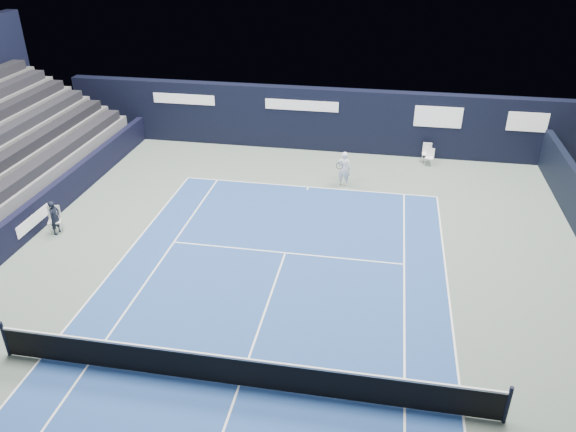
% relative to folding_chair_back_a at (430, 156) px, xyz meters
% --- Properties ---
extents(ground, '(48.00, 48.00, 0.00)m').
position_rel_folding_chair_back_a_xyz_m(ground, '(-5.28, -13.35, -0.47)').
color(ground, '#546359').
rests_on(ground, ground).
extents(court_surface, '(10.97, 23.77, 0.01)m').
position_rel_folding_chair_back_a_xyz_m(court_surface, '(-5.28, -15.35, -0.46)').
color(court_surface, navy).
rests_on(court_surface, ground).
extents(folding_chair_back_a, '(0.44, 0.43, 0.82)m').
position_rel_folding_chair_back_a_xyz_m(folding_chair_back_a, '(0.00, 0.00, 0.00)').
color(folding_chair_back_a, silver).
rests_on(folding_chair_back_a, ground).
extents(folding_chair_back_b, '(0.44, 0.43, 0.94)m').
position_rel_folding_chair_back_a_xyz_m(folding_chair_back_b, '(-0.14, 0.34, 0.07)').
color(folding_chair_back_b, silver).
rests_on(folding_chair_back_b, ground).
extents(line_judge_chair, '(0.58, 0.57, 1.02)m').
position_rel_folding_chair_back_a_xyz_m(line_judge_chair, '(-13.99, -8.95, 0.11)').
color(line_judge_chair, silver).
rests_on(line_judge_chair, ground).
extents(line_judge, '(0.38, 0.52, 1.32)m').
position_rel_folding_chair_back_a_xyz_m(line_judge, '(-13.88, -9.08, 0.19)').
color(line_judge, black).
rests_on(line_judge, ground).
extents(court_markings, '(11.03, 23.83, 0.00)m').
position_rel_folding_chair_back_a_xyz_m(court_markings, '(-5.28, -15.35, -0.46)').
color(court_markings, white).
rests_on(court_markings, court_surface).
extents(tennis_net, '(12.90, 0.10, 1.10)m').
position_rel_folding_chair_back_a_xyz_m(tennis_net, '(-5.28, -15.35, 0.04)').
color(tennis_net, black).
rests_on(tennis_net, ground).
extents(back_sponsor_wall, '(26.00, 0.63, 3.10)m').
position_rel_folding_chair_back_a_xyz_m(back_sponsor_wall, '(-5.27, 1.15, 1.08)').
color(back_sponsor_wall, black).
rests_on(back_sponsor_wall, ground).
extents(side_barrier_left, '(0.33, 22.00, 1.20)m').
position_rel_folding_chair_back_a_xyz_m(side_barrier_left, '(-14.78, -9.37, 0.13)').
color(side_barrier_left, black).
rests_on(side_barrier_left, ground).
extents(tennis_player, '(0.60, 0.82, 1.56)m').
position_rel_folding_chair_back_a_xyz_m(tennis_player, '(-3.80, -2.98, 0.32)').
color(tennis_player, white).
rests_on(tennis_player, ground).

